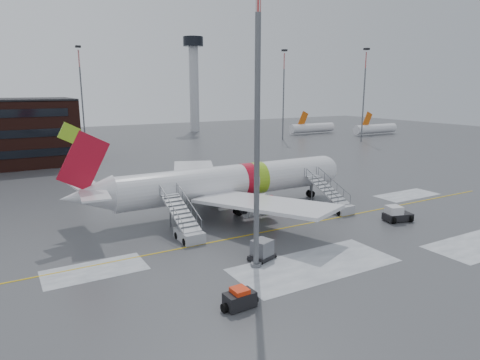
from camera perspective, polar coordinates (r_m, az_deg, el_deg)
ground at (r=47.32m, az=7.83°, el=-5.52°), size 260.00×260.00×0.00m
airliner at (r=50.16m, az=-2.08°, el=-0.34°), size 35.03×32.97×11.18m
airstair_fwd at (r=51.88m, az=12.51°, el=-2.88°), size 2.05×7.70×3.48m
airstair_aft at (r=41.93m, az=-7.19°, el=-6.33°), size 2.05×7.70×3.48m
pushback_tug at (r=49.93m, az=20.13°, el=-4.32°), size 3.30×2.79×1.71m
uld_container at (r=36.82m, az=2.95°, el=-9.36°), size 2.50×2.15×1.73m
baggage_tractor at (r=29.46m, az=-0.04°, el=-15.63°), size 2.68×1.31×1.38m
light_mast_near at (r=32.77m, az=2.33°, el=9.63°), size 1.20×1.20×24.84m
control_tower at (r=142.78m, az=-6.18°, el=13.98°), size 6.40×6.40×30.00m
light_mast_far_ne at (r=119.90m, az=5.84°, el=11.97°), size 1.20×1.20×24.25m
light_mast_far_n at (r=115.21m, az=-20.40°, el=11.27°), size 1.20×1.20×24.25m
light_mast_far_e at (r=119.72m, az=16.23°, el=11.56°), size 1.20×1.20×24.25m
distant_aircraft at (r=135.13m, az=12.33°, el=5.90°), size 35.00×18.00×8.00m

